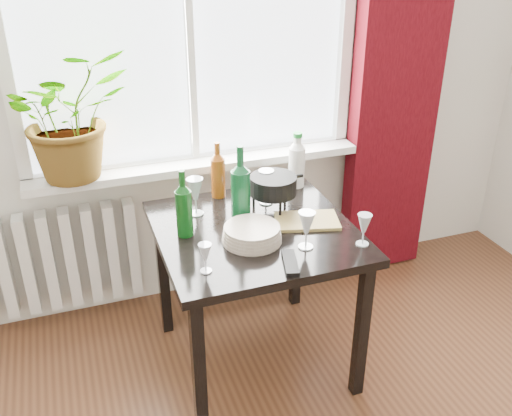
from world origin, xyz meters
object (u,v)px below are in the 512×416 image
object	(u,v)px
wineglass_far_right	(364,229)
plate_stack	(252,234)
cleaning_bottle	(297,159)
fondue_pot	(273,193)
table	(255,246)
wine_bottle_left	(184,203)
potted_plant	(69,115)
tv_remote	(290,263)
cutting_board	(307,221)
bottle_amber	(218,169)
wine_bottle_right	(241,185)
wineglass_front_right	(306,230)
wineglass_back_left	(195,196)
wineglass_front_left	(205,258)
wineglass_back_center	(266,186)
radiator	(60,259)

from	to	relation	value
wineglass_far_right	plate_stack	xyz separation A→B (m)	(-0.43, 0.18, -0.04)
cleaning_bottle	fondue_pot	distance (m)	0.29
table	wineglass_far_right	size ratio (longest dim) A/B	5.92
wine_bottle_left	cleaning_bottle	size ratio (longest dim) A/B	1.05
potted_plant	plate_stack	bearing A→B (deg)	-47.18
tv_remote	cutting_board	size ratio (longest dim) A/B	0.63
bottle_amber	cleaning_bottle	xyz separation A→B (m)	(0.40, -0.02, 0.00)
wine_bottle_right	plate_stack	world-z (taller)	wine_bottle_right
wineglass_front_right	wineglass_back_left	bearing A→B (deg)	128.92
plate_stack	cleaning_bottle	bearing A→B (deg)	48.87
potted_plant	cleaning_bottle	world-z (taller)	potted_plant
table	wine_bottle_left	distance (m)	0.39
potted_plant	wineglass_front_left	bearing A→B (deg)	-64.84
wine_bottle_left	tv_remote	xyz separation A→B (m)	(0.33, -0.37, -0.14)
bottle_amber	cleaning_bottle	size ratio (longest dim) A/B	0.99
wineglass_far_right	wineglass_front_right	bearing A→B (deg)	166.09
wineglass_back_center	plate_stack	world-z (taller)	wineglass_back_center
wineglass_back_center	bottle_amber	bearing A→B (deg)	142.08
radiator	wineglass_back_left	xyz separation A→B (m)	(0.64, -0.41, 0.45)
cleaning_bottle	wineglass_far_right	bearing A→B (deg)	-86.91
wineglass_far_right	wineglass_back_left	world-z (taller)	wineglass_back_left
wine_bottle_right	fondue_pot	xyz separation A→B (m)	(0.18, 0.07, -0.10)
wineglass_far_right	plate_stack	world-z (taller)	wineglass_far_right
bottle_amber	wineglass_front_right	world-z (taller)	bottle_amber
bottle_amber	wineglass_back_center	distance (m)	0.25
wine_bottle_right	plate_stack	xyz separation A→B (m)	(-0.01, -0.18, -0.15)
potted_plant	wineglass_front_right	distance (m)	1.22
potted_plant	tv_remote	distance (m)	1.24
cleaning_bottle	wineglass_front_left	size ratio (longest dim) A/B	2.32
wineglass_back_center	cutting_board	xyz separation A→B (m)	(0.11, -0.24, -0.08)
cutting_board	wineglass_front_right	bearing A→B (deg)	-115.27
radiator	wineglass_far_right	xyz separation A→B (m)	(1.23, -0.91, 0.43)
radiator	wineglass_back_left	size ratio (longest dim) A/B	4.39
table	wineglass_back_left	xyz separation A→B (m)	(-0.21, 0.22, 0.18)
cleaning_bottle	wineglass_back_left	xyz separation A→B (m)	(-0.55, -0.13, -0.05)
table	wineglass_back_center	distance (m)	0.31
potted_plant	wine_bottle_right	bearing A→B (deg)	-38.59
wine_bottle_right	cutting_board	world-z (taller)	wine_bottle_right
potted_plant	radiator	bearing A→B (deg)	167.98
wine_bottle_left	wineglass_back_left	world-z (taller)	wine_bottle_left
wineglass_back_left	fondue_pot	distance (m)	0.36
wine_bottle_right	wineglass_back_left	bearing A→B (deg)	140.26
wine_bottle_left	potted_plant	bearing A→B (deg)	125.63
wineglass_back_left	cutting_board	bearing A→B (deg)	-28.37
cleaning_bottle	cutting_board	world-z (taller)	cleaning_bottle
plate_stack	fondue_pot	world-z (taller)	fondue_pot
bottle_amber	wineglass_back_center	size ratio (longest dim) A/B	1.63
table	bottle_amber	size ratio (longest dim) A/B	2.98
wineglass_front_right	wineglass_back_left	size ratio (longest dim) A/B	0.92
radiator	wineglass_front_left	distance (m)	1.13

